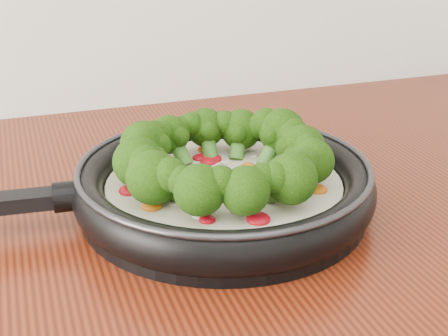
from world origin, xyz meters
name	(u,v)px	position (x,y,z in m)	size (l,w,h in m)	color
skillet	(221,178)	(0.14, 1.08, 0.94)	(0.53, 0.36, 0.10)	black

